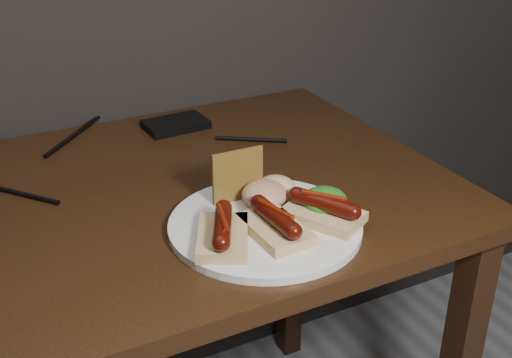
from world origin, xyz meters
name	(u,v)px	position (x,y,z in m)	size (l,w,h in m)	color
desk	(37,268)	(0.00, 1.38, 0.66)	(1.40, 0.70, 0.75)	#36200D
hard_drive	(176,124)	(0.34, 1.63, 0.76)	(0.12, 0.08, 0.02)	black
desk_cables	(10,179)	(0.00, 1.53, 0.75)	(1.00, 0.43, 0.01)	black
plate	(265,225)	(0.31, 1.19, 0.76)	(0.29, 0.29, 0.01)	silver
bread_sausage_left	(223,232)	(0.23, 1.17, 0.78)	(0.11, 0.13, 0.04)	#E3C585
bread_sausage_center	(275,224)	(0.31, 1.16, 0.78)	(0.08, 0.12, 0.04)	#E3C585
bread_sausage_right	(324,210)	(0.39, 1.16, 0.78)	(0.12, 0.13, 0.04)	#E3C585
crispbread	(238,175)	(0.31, 1.27, 0.80)	(0.09, 0.01, 0.09)	olive
salad_greens	(325,201)	(0.41, 1.18, 0.78)	(0.07, 0.07, 0.04)	#125511
salsa_mound	(265,194)	(0.34, 1.24, 0.78)	(0.07, 0.07, 0.04)	maroon
coleslaw_mound	(276,188)	(0.36, 1.25, 0.78)	(0.06, 0.06, 0.04)	beige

